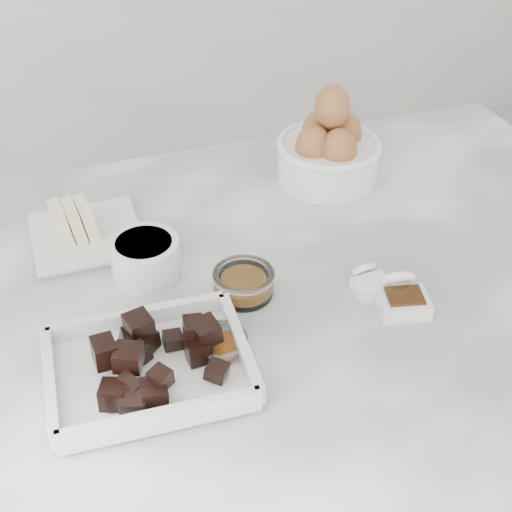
{
  "coord_description": "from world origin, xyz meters",
  "views": [
    {
      "loc": [
        -0.21,
        -0.66,
        1.54
      ],
      "look_at": [
        0.02,
        0.03,
        0.98
      ],
      "focal_mm": 50.0,
      "sensor_mm": 36.0,
      "label": 1
    }
  ],
  "objects_px": {
    "honey_bowl": "(244,282)",
    "egg_bowl": "(329,150)",
    "chocolate_dish": "(148,363)",
    "zest_bowl": "(221,345)",
    "butter_plate": "(84,229)",
    "salt_spoon": "(370,282)",
    "sugar_ramekin": "(145,257)",
    "vanilla_spoon": "(402,297)"
  },
  "relations": [
    {
      "from": "chocolate_dish",
      "to": "vanilla_spoon",
      "type": "relative_size",
      "value": 2.74
    },
    {
      "from": "zest_bowl",
      "to": "sugar_ramekin",
      "type": "bearing_deg",
      "value": 106.5
    },
    {
      "from": "sugar_ramekin",
      "to": "salt_spoon",
      "type": "xyz_separation_m",
      "value": [
        0.27,
        -0.12,
        -0.02
      ]
    },
    {
      "from": "egg_bowl",
      "to": "chocolate_dish",
      "type": "bearing_deg",
      "value": -136.96
    },
    {
      "from": "butter_plate",
      "to": "honey_bowl",
      "type": "height_order",
      "value": "butter_plate"
    },
    {
      "from": "chocolate_dish",
      "to": "honey_bowl",
      "type": "height_order",
      "value": "chocolate_dish"
    },
    {
      "from": "honey_bowl",
      "to": "vanilla_spoon",
      "type": "distance_m",
      "value": 0.2
    },
    {
      "from": "sugar_ramekin",
      "to": "salt_spoon",
      "type": "distance_m",
      "value": 0.3
    },
    {
      "from": "butter_plate",
      "to": "zest_bowl",
      "type": "xyz_separation_m",
      "value": [
        0.12,
        -0.28,
        -0.0
      ]
    },
    {
      "from": "chocolate_dish",
      "to": "egg_bowl",
      "type": "relative_size",
      "value": 1.39
    },
    {
      "from": "chocolate_dish",
      "to": "butter_plate",
      "type": "distance_m",
      "value": 0.29
    },
    {
      "from": "butter_plate",
      "to": "honey_bowl",
      "type": "relative_size",
      "value": 1.89
    },
    {
      "from": "chocolate_dish",
      "to": "honey_bowl",
      "type": "bearing_deg",
      "value": 36.16
    },
    {
      "from": "zest_bowl",
      "to": "vanilla_spoon",
      "type": "height_order",
      "value": "vanilla_spoon"
    },
    {
      "from": "egg_bowl",
      "to": "zest_bowl",
      "type": "bearing_deg",
      "value": -129.95
    },
    {
      "from": "egg_bowl",
      "to": "zest_bowl",
      "type": "relative_size",
      "value": 2.55
    },
    {
      "from": "honey_bowl",
      "to": "zest_bowl",
      "type": "distance_m",
      "value": 0.11
    },
    {
      "from": "butter_plate",
      "to": "egg_bowl",
      "type": "xyz_separation_m",
      "value": [
        0.39,
        0.05,
        0.03
      ]
    },
    {
      "from": "honey_bowl",
      "to": "egg_bowl",
      "type": "bearing_deg",
      "value": 46.98
    },
    {
      "from": "chocolate_dish",
      "to": "salt_spoon",
      "type": "bearing_deg",
      "value": 11.63
    },
    {
      "from": "vanilla_spoon",
      "to": "zest_bowl",
      "type": "bearing_deg",
      "value": -177.76
    },
    {
      "from": "chocolate_dish",
      "to": "sugar_ramekin",
      "type": "xyz_separation_m",
      "value": [
        0.03,
        0.18,
        0.01
      ]
    },
    {
      "from": "egg_bowl",
      "to": "honey_bowl",
      "type": "relative_size",
      "value": 2.05
    },
    {
      "from": "chocolate_dish",
      "to": "sugar_ramekin",
      "type": "bearing_deg",
      "value": 79.29
    },
    {
      "from": "chocolate_dish",
      "to": "salt_spoon",
      "type": "distance_m",
      "value": 0.31
    },
    {
      "from": "egg_bowl",
      "to": "honey_bowl",
      "type": "bearing_deg",
      "value": -133.02
    },
    {
      "from": "sugar_ramekin",
      "to": "salt_spoon",
      "type": "bearing_deg",
      "value": -24.28
    },
    {
      "from": "chocolate_dish",
      "to": "butter_plate",
      "type": "relative_size",
      "value": 1.52
    },
    {
      "from": "butter_plate",
      "to": "vanilla_spoon",
      "type": "relative_size",
      "value": 1.81
    },
    {
      "from": "egg_bowl",
      "to": "salt_spoon",
      "type": "height_order",
      "value": "egg_bowl"
    },
    {
      "from": "egg_bowl",
      "to": "salt_spoon",
      "type": "xyz_separation_m",
      "value": [
        -0.06,
        -0.27,
        -0.04
      ]
    },
    {
      "from": "chocolate_dish",
      "to": "zest_bowl",
      "type": "height_order",
      "value": "chocolate_dish"
    },
    {
      "from": "zest_bowl",
      "to": "salt_spoon",
      "type": "xyz_separation_m",
      "value": [
        0.22,
        0.05,
        -0.0
      ]
    },
    {
      "from": "salt_spoon",
      "to": "sugar_ramekin",
      "type": "bearing_deg",
      "value": 155.72
    },
    {
      "from": "chocolate_dish",
      "to": "butter_plate",
      "type": "xyz_separation_m",
      "value": [
        -0.03,
        0.29,
        -0.0
      ]
    },
    {
      "from": "butter_plate",
      "to": "sugar_ramekin",
      "type": "height_order",
      "value": "butter_plate"
    },
    {
      "from": "chocolate_dish",
      "to": "zest_bowl",
      "type": "distance_m",
      "value": 0.09
    },
    {
      "from": "zest_bowl",
      "to": "vanilla_spoon",
      "type": "relative_size",
      "value": 0.77
    },
    {
      "from": "chocolate_dish",
      "to": "salt_spoon",
      "type": "height_order",
      "value": "chocolate_dish"
    },
    {
      "from": "egg_bowl",
      "to": "salt_spoon",
      "type": "bearing_deg",
      "value": -101.61
    },
    {
      "from": "vanilla_spoon",
      "to": "salt_spoon",
      "type": "relative_size",
      "value": 1.41
    },
    {
      "from": "egg_bowl",
      "to": "salt_spoon",
      "type": "distance_m",
      "value": 0.28
    }
  ]
}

